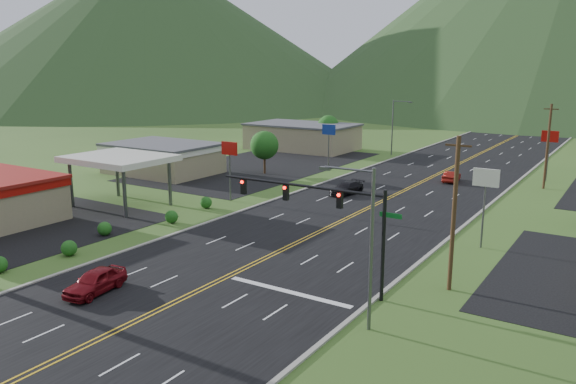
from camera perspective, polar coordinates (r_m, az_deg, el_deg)
The scene contains 20 objects.
ground at distance 31.61m, azimuth -20.37°, elevation -14.72°, with size 500.00×500.00×0.00m, color #2E4A1A.
road at distance 31.61m, azimuth -20.37°, elevation -14.72°, with size 20.00×460.00×0.04m, color black.
traffic_signal at distance 35.69m, azimuth 3.81°, elevation -1.66°, with size 13.10×0.43×7.00m.
streetlight_east at distance 30.26m, azimuth 7.94°, elevation -4.66°, with size 3.28×0.25×9.00m.
streetlight_west at distance 93.52m, azimuth 10.76°, elevation 6.84°, with size 3.28×0.25×9.00m.
gas_canopy at distance 59.93m, azimuth -16.78°, elevation 3.16°, with size 10.00×8.00×5.30m.
building_west_mid at distance 78.30m, azimuth -12.60°, elevation 3.54°, with size 14.40×10.40×4.10m.
building_west_far at distance 99.33m, azimuth 1.46°, elevation 5.68°, with size 18.40×11.40×4.50m.
pole_sign_west_a at distance 60.06m, azimuth -5.96°, elevation 3.82°, with size 2.00×0.18×6.40m.
pole_sign_west_b at distance 78.30m, azimuth 4.16°, elevation 5.87°, with size 2.00×0.18×6.40m.
pole_sign_east_a at distance 46.37m, azimuth 19.42°, elevation 0.60°, with size 2.00×0.18×6.40m.
pole_sign_east_b at distance 77.54m, azimuth 25.03°, elevation 4.67°, with size 2.00×0.18×6.40m.
tree_west_a at distance 75.67m, azimuth -2.41°, elevation 4.77°, with size 3.84×3.84×5.82m.
tree_west_b at distance 101.12m, azimuth 4.11°, elevation 6.70°, with size 3.84×3.84×5.82m.
utility_pole_a at distance 36.77m, azimuth 16.51°, elevation -2.07°, with size 1.60×0.28×10.00m.
utility_pole_b at distance 72.54m, azimuth 24.87°, elevation 4.28°, with size 1.60×0.28×10.00m.
mountain_nw at distance 238.50m, azimuth -13.99°, elevation 15.98°, with size 190.00×190.00×60.00m, color black.
car_red_near at distance 38.09m, azimuth -18.99°, elevation -8.62°, with size 1.81×4.49×1.53m, color maroon.
car_dark_mid at distance 63.84m, azimuth 5.97°, elevation 0.36°, with size 1.95×4.79×1.39m, color black.
car_red_far at distance 73.40m, azimuth 16.27°, elevation 1.50°, with size 1.43×4.09×1.35m, color maroon.
Camera 1 is at (23.13, -16.34, 14.04)m, focal length 35.00 mm.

